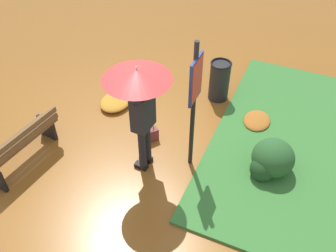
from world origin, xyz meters
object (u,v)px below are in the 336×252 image
at_px(person_with_umbrella, 140,94).
at_px(trash_bin, 219,80).
at_px(info_sign_post, 195,94).
at_px(park_bench, 22,144).
at_px(handbag, 150,135).

height_order(person_with_umbrella, trash_bin, person_with_umbrella).
relative_size(info_sign_post, trash_bin, 2.76).
xyz_separation_m(info_sign_post, trash_bin, (-1.91, -0.14, -1.03)).
bearing_deg(park_bench, info_sign_post, 113.03).
bearing_deg(park_bench, trash_bin, 141.22).
xyz_separation_m(person_with_umbrella, park_bench, (0.65, -1.88, -1.15)).
height_order(person_with_umbrella, info_sign_post, info_sign_post).
height_order(info_sign_post, park_bench, info_sign_post).
height_order(person_with_umbrella, handbag, person_with_umbrella).
bearing_deg(handbag, person_with_umbrella, 17.60).
bearing_deg(handbag, trash_bin, 157.03).
bearing_deg(person_with_umbrella, info_sign_post, 123.10).
distance_m(person_with_umbrella, handbag, 1.57).
relative_size(person_with_umbrella, handbag, 5.53).
distance_m(person_with_umbrella, trash_bin, 2.65).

